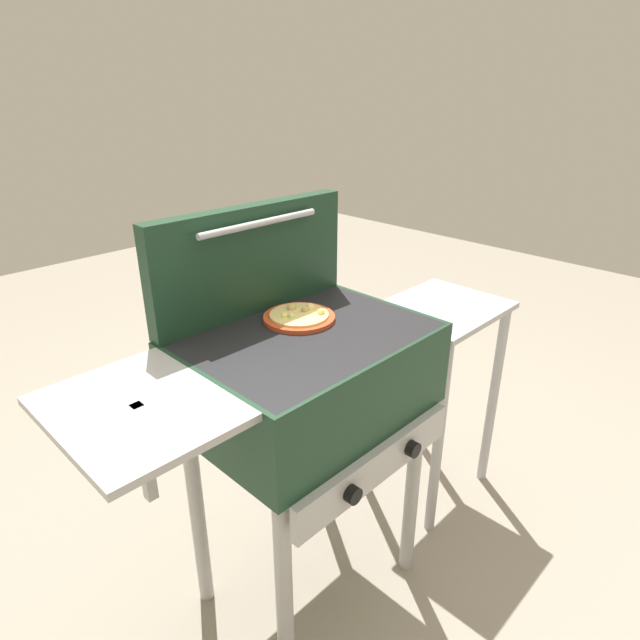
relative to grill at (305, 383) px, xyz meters
The scene contains 5 objects.
ground_plane 0.76m from the grill, 17.39° to the left, with size 8.00×8.00×0.00m, color gray.
grill is the anchor object (origin of this frame).
grill_lid_open 0.37m from the grill, 86.33° to the left, with size 0.63×0.09×0.30m.
pizza_cheese 0.18m from the grill, 53.26° to the left, with size 0.20×0.20×0.04m.
prep_table 0.70m from the grill, ahead, with size 0.44×0.36×0.78m.
Camera 1 is at (-0.87, -0.91, 1.50)m, focal length 30.08 mm.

